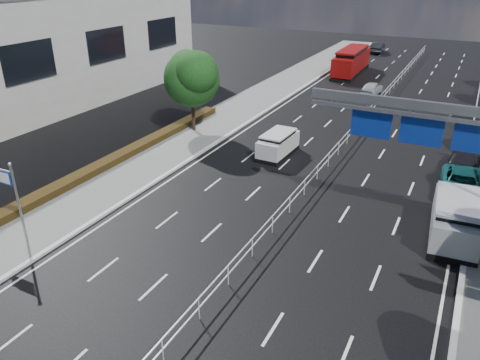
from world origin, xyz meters
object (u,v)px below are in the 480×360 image
at_px(near_car_dark, 378,47).
at_px(red_bus, 351,61).
at_px(overhead_gantry, 438,128).
at_px(toilet_sign, 9,188).
at_px(silver_minivan, 455,219).
at_px(parked_car_teal, 461,184).
at_px(near_car_silver, 372,88).
at_px(white_minivan, 278,144).
at_px(parked_car_dark, 463,163).

bearing_deg(near_car_dark, red_bus, 87.16).
height_order(overhead_gantry, near_car_dark, overhead_gantry).
bearing_deg(toilet_sign, overhead_gantry, 29.60).
height_order(silver_minivan, parked_car_teal, silver_minivan).
bearing_deg(near_car_silver, red_bus, -58.33).
distance_m(white_minivan, silver_minivan, 13.68).
xyz_separation_m(white_minivan, near_car_silver, (2.22, 20.05, -0.19)).
bearing_deg(overhead_gantry, red_bus, 110.27).
distance_m(white_minivan, parked_car_teal, 12.20).
height_order(overhead_gantry, white_minivan, overhead_gantry).
bearing_deg(parked_car_teal, red_bus, 112.52).
bearing_deg(near_car_silver, overhead_gantry, 111.80).
distance_m(toilet_sign, parked_car_teal, 24.81).
relative_size(near_car_silver, parked_car_teal, 0.77).
xyz_separation_m(toilet_sign, silver_minivan, (19.25, 10.08, -1.88)).
distance_m(toilet_sign, overhead_gantry, 20.52).
xyz_separation_m(overhead_gantry, silver_minivan, (1.56, 0.03, -4.55)).
height_order(toilet_sign, parked_car_teal, toilet_sign).
bearing_deg(parked_car_dark, red_bus, 122.40).
bearing_deg(silver_minivan, white_minivan, 148.83).
height_order(toilet_sign, silver_minivan, toilet_sign).
distance_m(overhead_gantry, near_car_dark, 53.31).
xyz_separation_m(toilet_sign, near_car_dark, (4.55, 61.49, -2.17)).
bearing_deg(parked_car_teal, overhead_gantry, -109.57).
relative_size(overhead_gantry, silver_minivan, 1.92).
bearing_deg(red_bus, near_car_dark, 89.42).
distance_m(parked_car_teal, parked_car_dark, 3.54).
distance_m(near_car_silver, parked_car_teal, 23.15).
relative_size(toilet_sign, red_bus, 0.42).
height_order(white_minivan, near_car_silver, white_minivan).
bearing_deg(near_car_dark, silver_minivan, 102.46).
relative_size(red_bus, parked_car_teal, 2.05).
height_order(near_car_silver, parked_car_teal, parked_car_teal).
distance_m(white_minivan, red_bus, 28.91).
bearing_deg(overhead_gantry, parked_car_dark, 80.89).
xyz_separation_m(toilet_sign, white_minivan, (7.09, 16.33, -2.09)).
distance_m(white_minivan, near_car_dark, 45.23).
distance_m(toilet_sign, near_car_dark, 61.70).
bearing_deg(toilet_sign, near_car_dark, 85.77).
bearing_deg(white_minivan, near_car_silver, 85.71).
relative_size(white_minivan, parked_car_dark, 0.85).
distance_m(overhead_gantry, red_bus, 37.62).
xyz_separation_m(red_bus, parked_car_dark, (14.40, -26.11, -0.91)).
xyz_separation_m(toilet_sign, overhead_gantry, (17.69, 10.05, 2.66)).
bearing_deg(parked_car_teal, silver_minivan, -93.56).
distance_m(toilet_sign, silver_minivan, 21.81).
distance_m(red_bus, near_car_silver, 9.91).
xyz_separation_m(near_car_silver, near_car_dark, (-4.75, 25.10, 0.11)).
bearing_deg(red_bus, white_minivan, -86.58).
distance_m(toilet_sign, near_car_silver, 37.63).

